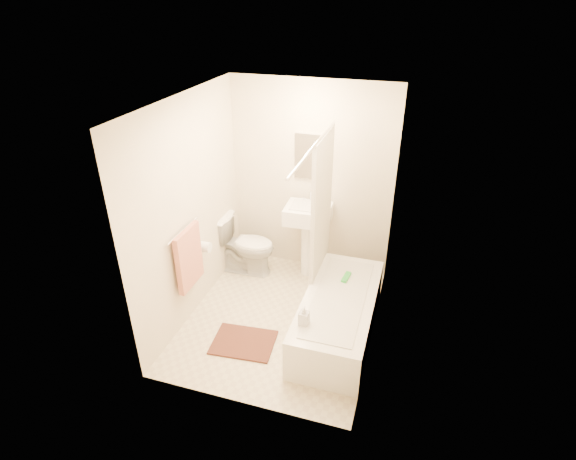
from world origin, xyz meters
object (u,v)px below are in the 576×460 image
(sink, at_px, (308,238))
(soap_bottle, at_px, (304,316))
(bath_mat, at_px, (244,342))
(toilet, at_px, (245,245))
(bathtub, at_px, (338,315))

(sink, relative_size, soap_bottle, 5.33)
(sink, distance_m, bath_mat, 1.56)
(toilet, xyz_separation_m, bathtub, (1.38, -0.83, -0.15))
(toilet, height_order, soap_bottle, toilet)
(sink, xyz_separation_m, soap_bottle, (0.36, -1.48, 0.03))
(bathtub, distance_m, soap_bottle, 0.65)
(bath_mat, height_order, soap_bottle, soap_bottle)
(sink, xyz_separation_m, bath_mat, (-0.30, -1.44, -0.52))
(bath_mat, relative_size, soap_bottle, 3.21)
(toilet, relative_size, bath_mat, 1.21)
(toilet, relative_size, soap_bottle, 3.87)
(bath_mat, distance_m, soap_bottle, 0.85)
(sink, distance_m, bathtub, 1.19)
(sink, bearing_deg, bathtub, -60.96)
(bath_mat, bearing_deg, soap_bottle, -3.78)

